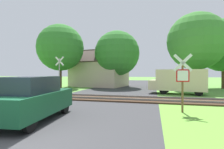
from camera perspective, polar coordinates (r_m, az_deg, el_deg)
name	(u,v)px	position (r m, az deg, el deg)	size (l,w,h in m)	color
ground_plane	(12,144)	(5.75, -29.74, -19.09)	(160.00, 160.00, 0.00)	#5B933D
road_asphalt	(54,123)	(7.27, -18.49, -14.83)	(8.02, 80.00, 0.01)	#38383A
rail_track	(102,98)	(13.07, -3.19, -7.70)	(60.00, 2.60, 0.22)	#422D1E
stop_sign_near	(183,79)	(9.11, 22.07, -1.29)	(0.88, 0.15, 2.85)	brown
crossing_sign_far	(59,72)	(17.11, -16.81, 0.76)	(0.88, 0.14, 3.47)	#9E9EA5
house	(99,73)	(25.56, -4.13, 0.52)	(8.58, 7.08, 5.44)	#C6B293
tree_far	(224,45)	(25.45, 32.67, 8.01)	(6.41, 6.41, 8.50)	#513823
tree_right	(196,41)	(22.95, 25.81, 9.72)	(6.66, 6.66, 8.95)	#513823
tree_left	(61,48)	(23.38, -16.45, 8.39)	(5.88, 5.88, 8.08)	#513823
tree_center	(117,53)	(23.72, 1.63, 6.91)	(6.04, 6.04, 7.59)	#513823
mail_truck	(179,80)	(17.00, 21.07, -1.83)	(5.18, 2.87, 2.24)	beige
parked_car	(34,99)	(7.73, -24.22, -7.19)	(1.99, 4.13, 1.78)	#144C2D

